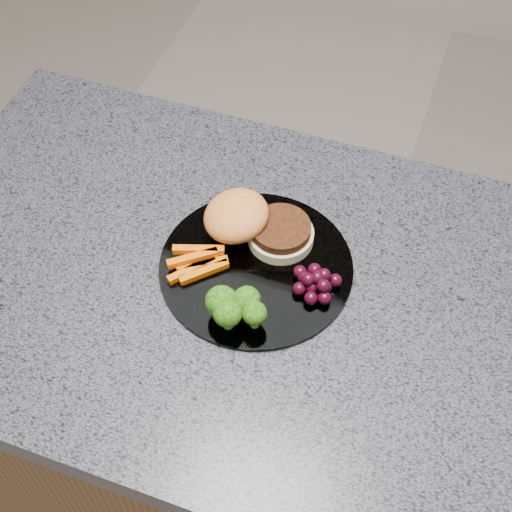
% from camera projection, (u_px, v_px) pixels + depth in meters
% --- Properties ---
extents(island_cabinet, '(1.20, 0.60, 0.86)m').
position_uv_depth(island_cabinet, '(306.00, 449.00, 1.29)').
color(island_cabinet, brown).
rests_on(island_cabinet, ground).
extents(countertop, '(1.20, 0.60, 0.04)m').
position_uv_depth(countertop, '(326.00, 315.00, 0.93)').
color(countertop, '#4D4D57').
rests_on(countertop, island_cabinet).
extents(plate, '(0.26, 0.26, 0.01)m').
position_uv_depth(plate, '(256.00, 266.00, 0.95)').
color(plate, white).
rests_on(plate, countertop).
extents(burger, '(0.18, 0.13, 0.05)m').
position_uv_depth(burger, '(252.00, 224.00, 0.97)').
color(burger, beige).
rests_on(burger, plate).
extents(carrot_sticks, '(0.08, 0.08, 0.02)m').
position_uv_depth(carrot_sticks, '(198.00, 262.00, 0.94)').
color(carrot_sticks, '#CE5603').
rests_on(carrot_sticks, plate).
extents(broccoli, '(0.08, 0.06, 0.05)m').
position_uv_depth(broccoli, '(234.00, 306.00, 0.88)').
color(broccoli, '#57832F').
rests_on(broccoli, plate).
extents(grape_bunch, '(0.07, 0.06, 0.03)m').
position_uv_depth(grape_bunch, '(316.00, 282.00, 0.92)').
color(grape_bunch, black).
rests_on(grape_bunch, plate).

